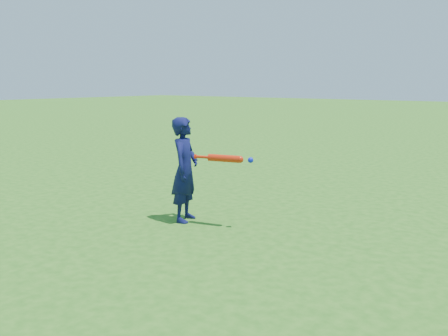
% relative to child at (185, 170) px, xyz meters
% --- Properties ---
extents(ground, '(80.00, 80.00, 0.00)m').
position_rel_child_xyz_m(ground, '(0.57, -0.36, -0.62)').
color(ground, '#256217').
rests_on(ground, ground).
extents(child, '(0.44, 0.53, 1.23)m').
position_rel_child_xyz_m(child, '(0.00, 0.00, 0.00)').
color(child, '#0D1040').
rests_on(child, ground).
extents(bat_swing, '(0.70, 0.23, 0.08)m').
position_rel_child_xyz_m(bat_swing, '(0.55, 0.09, 0.17)').
color(bat_swing, red).
rests_on(bat_swing, ground).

